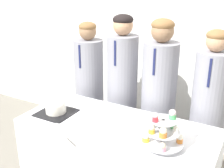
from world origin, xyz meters
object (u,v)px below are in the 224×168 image
(student_3, at_px, (206,121))
(student_1, at_px, (122,98))
(round_cake, at_px, (56,107))
(student_0, at_px, (90,96))
(cake_knife, at_px, (60,129))
(cupcake_stand, at_px, (162,131))
(student_2, at_px, (158,107))

(student_3, bearing_deg, student_1, 180.00)
(round_cake, height_order, student_0, student_0)
(round_cake, xyz_separation_m, cake_knife, (0.19, -0.18, -0.05))
(cupcake_stand, height_order, student_3, student_3)
(student_0, height_order, student_3, student_3)
(cake_knife, height_order, cupcake_stand, cupcake_stand)
(cupcake_stand, distance_m, student_0, 1.24)
(student_0, bearing_deg, student_1, 0.00)
(student_2, bearing_deg, student_1, -180.00)
(student_1, distance_m, student_2, 0.36)
(cake_knife, relative_size, student_2, 0.16)
(round_cake, relative_size, student_0, 0.19)
(cupcake_stand, bearing_deg, cake_knife, -169.56)
(student_0, xyz_separation_m, student_2, (0.73, 0.00, 0.04))
(cupcake_stand, xyz_separation_m, student_2, (-0.28, 0.68, -0.18))
(cupcake_stand, bearing_deg, student_3, 77.61)
(student_0, bearing_deg, round_cake, -80.83)
(round_cake, xyz_separation_m, student_0, (-0.10, 0.63, -0.15))
(round_cake, xyz_separation_m, student_3, (1.06, 0.63, -0.14))
(round_cake, bearing_deg, cupcake_stand, -3.04)
(round_cake, bearing_deg, student_1, 66.95)
(cake_knife, distance_m, cupcake_stand, 0.74)
(cake_knife, bearing_deg, student_3, 80.51)
(student_1, xyz_separation_m, student_2, (0.36, 0.00, -0.01))
(round_cake, relative_size, student_1, 0.18)
(student_0, xyz_separation_m, student_1, (0.37, 0.00, 0.05))
(cake_knife, bearing_deg, cupcake_stand, 47.76)
(student_1, bearing_deg, student_3, -0.00)
(student_1, bearing_deg, round_cake, -113.05)
(round_cake, relative_size, student_3, 0.19)
(cake_knife, bearing_deg, student_1, 121.78)
(student_1, bearing_deg, student_2, 0.00)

